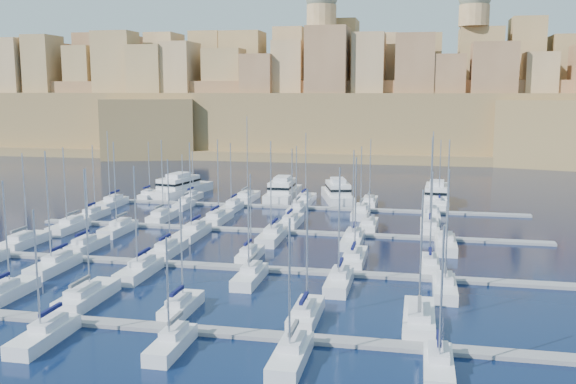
% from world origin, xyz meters
% --- Properties ---
extents(ground, '(600.00, 600.00, 0.00)m').
position_xyz_m(ground, '(0.00, 0.00, 0.00)').
color(ground, black).
rests_on(ground, ground).
extents(pontoon_near, '(84.00, 2.00, 0.40)m').
position_xyz_m(pontoon_near, '(0.00, -34.00, 0.20)').
color(pontoon_near, slate).
rests_on(pontoon_near, ground).
extents(pontoon_mid_near, '(84.00, 2.00, 0.40)m').
position_xyz_m(pontoon_mid_near, '(0.00, -12.00, 0.20)').
color(pontoon_mid_near, slate).
rests_on(pontoon_mid_near, ground).
extents(pontoon_mid_far, '(84.00, 2.00, 0.40)m').
position_xyz_m(pontoon_mid_far, '(0.00, 10.00, 0.20)').
color(pontoon_mid_far, slate).
rests_on(pontoon_mid_far, ground).
extents(pontoon_far, '(84.00, 2.00, 0.40)m').
position_xyz_m(pontoon_far, '(0.00, 32.00, 0.20)').
color(pontoon_far, slate).
rests_on(pontoon_far, ground).
extents(sailboat_1, '(2.66, 8.88, 13.47)m').
position_xyz_m(sailboat_1, '(-22.83, -28.67, 0.74)').
color(sailboat_1, silver).
rests_on(sailboat_1, ground).
extents(sailboat_2, '(2.98, 9.93, 14.89)m').
position_xyz_m(sailboat_2, '(-13.38, -28.16, 0.76)').
color(sailboat_2, silver).
rests_on(sailboat_2, ground).
extents(sailboat_3, '(2.35, 7.84, 12.36)m').
position_xyz_m(sailboat_3, '(-2.15, -29.18, 0.72)').
color(sailboat_3, silver).
rests_on(sailboat_3, ground).
extents(sailboat_4, '(2.57, 8.58, 13.62)m').
position_xyz_m(sailboat_4, '(10.93, -28.82, 0.74)').
color(sailboat_4, silver).
rests_on(sailboat_4, ground).
extents(sailboat_5, '(3.02, 10.06, 13.75)m').
position_xyz_m(sailboat_5, '(22.06, -28.09, 0.75)').
color(sailboat_5, silver).
rests_on(sailboat_5, ground).
extents(sailboat_8, '(2.62, 8.73, 12.82)m').
position_xyz_m(sailboat_8, '(-11.54, -39.25, 0.73)').
color(sailboat_8, silver).
rests_on(sailboat_8, ground).
extents(sailboat_9, '(2.29, 7.63, 10.74)m').
position_xyz_m(sailboat_9, '(0.59, -38.71, 0.70)').
color(sailboat_9, silver).
rests_on(sailboat_9, ground).
extents(sailboat_10, '(2.59, 8.63, 12.98)m').
position_xyz_m(sailboat_10, '(11.48, -39.20, 0.73)').
color(sailboat_10, silver).
rests_on(sailboat_10, ground).
extents(sailboat_11, '(2.38, 7.94, 12.80)m').
position_xyz_m(sailboat_11, '(23.65, -38.87, 0.73)').
color(sailboat_11, silver).
rests_on(sailboat_11, ground).
extents(sailboat_12, '(2.83, 9.44, 14.09)m').
position_xyz_m(sailboat_12, '(-35.45, -6.40, 0.75)').
color(sailboat_12, silver).
rests_on(sailboat_12, ground).
extents(sailboat_13, '(2.64, 8.79, 12.20)m').
position_xyz_m(sailboat_13, '(-25.21, -6.72, 0.73)').
color(sailboat_13, silver).
rests_on(sailboat_13, ground).
extents(sailboat_14, '(2.65, 8.85, 13.71)m').
position_xyz_m(sailboat_14, '(-12.69, -6.69, 0.74)').
color(sailboat_14, silver).
rests_on(sailboat_14, ground).
extents(sailboat_15, '(2.30, 7.66, 12.06)m').
position_xyz_m(sailboat_15, '(-0.64, -7.27, 0.72)').
color(sailboat_15, silver).
rests_on(sailboat_15, ground).
extents(sailboat_16, '(2.80, 9.35, 14.53)m').
position_xyz_m(sailboat_16, '(13.51, -6.44, 0.75)').
color(sailboat_16, silver).
rests_on(sailboat_16, ground).
extents(sailboat_17, '(2.37, 7.91, 12.97)m').
position_xyz_m(sailboat_17, '(23.33, -7.15, 0.73)').
color(sailboat_17, silver).
rests_on(sailboat_17, ground).
extents(sailboat_19, '(2.83, 9.45, 15.77)m').
position_xyz_m(sailboat_19, '(-23.81, -17.61, 0.76)').
color(sailboat_19, silver).
rests_on(sailboat_19, ground).
extents(sailboat_20, '(2.80, 9.33, 14.18)m').
position_xyz_m(sailboat_20, '(-12.11, -17.55, 0.75)').
color(sailboat_20, silver).
rests_on(sailboat_20, ground).
extents(sailboat_21, '(2.61, 8.69, 11.78)m').
position_xyz_m(sailboat_21, '(2.04, -17.24, 0.72)').
color(sailboat_21, silver).
rests_on(sailboat_21, ground).
extents(sailboat_22, '(2.65, 8.82, 14.59)m').
position_xyz_m(sailboat_22, '(12.83, -17.30, 0.75)').
color(sailboat_22, silver).
rests_on(sailboat_22, ground).
extents(sailboat_23, '(2.62, 8.73, 14.66)m').
position_xyz_m(sailboat_23, '(24.86, -17.25, 0.75)').
color(sailboat_23, silver).
rests_on(sailboat_23, ground).
extents(sailboat_24, '(2.44, 8.14, 13.53)m').
position_xyz_m(sailboat_24, '(-35.83, 14.97, 0.73)').
color(sailboat_24, silver).
rests_on(sailboat_24, ground).
extents(sailboat_25, '(2.71, 9.02, 14.58)m').
position_xyz_m(sailboat_25, '(-22.85, 15.40, 0.75)').
color(sailboat_25, silver).
rests_on(sailboat_25, ground).
extents(sailboat_26, '(3.01, 10.04, 14.76)m').
position_xyz_m(sailboat_26, '(-12.72, 15.90, 0.76)').
color(sailboat_26, silver).
rests_on(sailboat_26, ground).
extents(sailboat_27, '(2.78, 9.28, 13.43)m').
position_xyz_m(sailboat_27, '(0.53, 15.52, 0.74)').
color(sailboat_27, silver).
rests_on(sailboat_27, ground).
extents(sailboat_28, '(2.60, 8.66, 12.48)m').
position_xyz_m(sailboat_28, '(13.73, 15.22, 0.73)').
color(sailboat_28, silver).
rests_on(sailboat_28, ground).
extents(sailboat_29, '(2.98, 9.94, 15.69)m').
position_xyz_m(sailboat_29, '(23.59, 15.85, 0.76)').
color(sailboat_29, silver).
rests_on(sailboat_29, ground).
extents(sailboat_30, '(2.88, 9.60, 14.15)m').
position_xyz_m(sailboat_30, '(-34.53, 4.32, 0.75)').
color(sailboat_30, silver).
rests_on(sailboat_30, ground).
extents(sailboat_31, '(2.79, 9.30, 15.16)m').
position_xyz_m(sailboat_31, '(-25.82, 4.47, 0.76)').
color(sailboat_31, silver).
rests_on(sailboat_31, ground).
extents(sailboat_32, '(3.01, 10.05, 15.30)m').
position_xyz_m(sailboat_32, '(-13.00, 4.10, 0.76)').
color(sailboat_32, silver).
rests_on(sailboat_32, ground).
extents(sailboat_33, '(3.01, 10.03, 15.70)m').
position_xyz_m(sailboat_33, '(-0.19, 4.11, 0.77)').
color(sailboat_33, silver).
rests_on(sailboat_33, ground).
extents(sailboat_34, '(2.89, 9.62, 14.57)m').
position_xyz_m(sailboat_34, '(12.22, 4.31, 0.75)').
color(sailboat_34, silver).
rests_on(sailboat_34, ground).
extents(sailboat_35, '(3.00, 10.02, 16.31)m').
position_xyz_m(sailboat_35, '(25.71, 4.11, 0.77)').
color(sailboat_35, silver).
rests_on(sailboat_35, ground).
extents(sailboat_36, '(2.26, 7.54, 12.43)m').
position_xyz_m(sailboat_36, '(-34.70, 36.67, 0.72)').
color(sailboat_36, silver).
rests_on(sailboat_36, ground).
extents(sailboat_37, '(2.24, 7.47, 10.71)m').
position_xyz_m(sailboat_37, '(-24.92, 36.64, 0.70)').
color(sailboat_37, silver).
rests_on(sailboat_37, ground).
extents(sailboat_38, '(3.19, 10.65, 17.90)m').
position_xyz_m(sailboat_38, '(-13.51, 38.20, 0.79)').
color(sailboat_38, silver).
rests_on(sailboat_38, ground).
extents(sailboat_39, '(3.06, 10.20, 14.65)m').
position_xyz_m(sailboat_39, '(-1.10, 37.98, 0.76)').
color(sailboat_39, silver).
rests_on(sailboat_39, ground).
extents(sailboat_40, '(2.80, 9.34, 13.64)m').
position_xyz_m(sailboat_40, '(12.07, 37.55, 0.74)').
color(sailboat_40, silver).
rests_on(sailboat_40, ground).
extents(sailboat_41, '(2.48, 8.25, 13.75)m').
position_xyz_m(sailboat_41, '(25.60, 37.02, 0.74)').
color(sailboat_41, silver).
rests_on(sailboat_41, ground).
extents(sailboat_42, '(2.95, 9.85, 15.34)m').
position_xyz_m(sailboat_42, '(-38.05, 26.20, 0.76)').
color(sailboat_42, silver).
rests_on(sailboat_42, ground).
extents(sailboat_43, '(2.20, 7.34, 10.94)m').
position_xyz_m(sailboat_43, '(-23.31, 27.43, 0.70)').
color(sailboat_43, silver).
rests_on(sailboat_43, ground).
extents(sailboat_44, '(2.54, 8.46, 13.35)m').
position_xyz_m(sailboat_44, '(-13.36, 26.88, 0.73)').
color(sailboat_44, silver).
rests_on(sailboat_44, ground).
extents(sailboat_45, '(2.52, 8.40, 13.04)m').
position_xyz_m(sailboat_45, '(-0.70, 26.91, 0.73)').
color(sailboat_45, silver).
rests_on(sailboat_45, ground).
extents(sailboat_46, '(2.88, 9.59, 13.20)m').
position_xyz_m(sailboat_46, '(11.39, 26.32, 0.74)').
color(sailboat_46, silver).
rests_on(sailboat_46, ground).
extents(sailboat_47, '(3.18, 10.59, 16.09)m').
position_xyz_m(sailboat_47, '(23.89, 25.83, 0.77)').
color(sailboat_47, silver).
rests_on(sailboat_47, ground).
extents(motor_yacht_a, '(9.08, 19.73, 5.25)m').
position_xyz_m(motor_yacht_a, '(-29.98, 42.64, 1.73)').
color(motor_yacht_a, silver).
rests_on(motor_yacht_a, ground).
extents(motor_yacht_b, '(5.60, 17.66, 5.25)m').
position_xyz_m(motor_yacht_b, '(-6.58, 41.94, 1.73)').
color(motor_yacht_b, silver).
rests_on(motor_yacht_b, ground).
extents(motor_yacht_c, '(9.00, 16.97, 5.25)m').
position_xyz_m(motor_yacht_c, '(5.16, 41.32, 1.73)').
color(motor_yacht_c, silver).
rests_on(motor_yacht_c, ground).
extents(motor_yacht_d, '(5.84, 17.14, 5.25)m').
position_xyz_m(motor_yacht_d, '(25.22, 41.63, 1.73)').
color(motor_yacht_d, silver).
rests_on(motor_yacht_d, ground).
extents(fortified_city, '(460.00, 108.95, 59.52)m').
position_xyz_m(fortified_city, '(-0.19, 155.26, 14.74)').
color(fortified_city, brown).
rests_on(fortified_city, ground).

